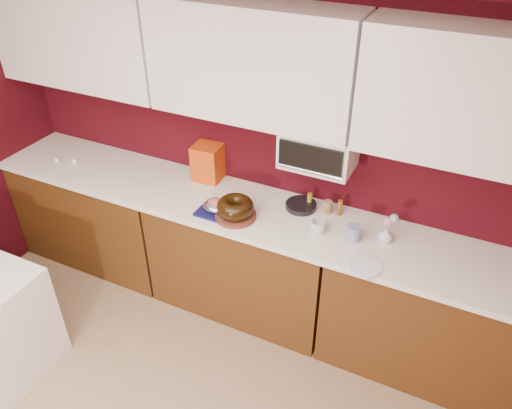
{
  "coord_description": "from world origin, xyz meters",
  "views": [
    {
      "loc": [
        1.28,
        -0.55,
        2.83
      ],
      "look_at": [
        0.14,
        1.84,
        1.02
      ],
      "focal_mm": 35.0,
      "sensor_mm": 36.0,
      "label": 1
    }
  ],
  "objects_px": {
    "coffee_mug": "(318,225)",
    "blue_jar": "(354,233)",
    "flower_vase": "(386,234)",
    "bundt_cake": "(235,207)",
    "pandoro_box": "(208,162)",
    "toaster_oven": "(319,148)",
    "foil_ham_nest": "(216,206)"
  },
  "relations": [
    {
      "from": "toaster_oven",
      "to": "coffee_mug",
      "type": "distance_m",
      "value": 0.49
    },
    {
      "from": "toaster_oven",
      "to": "bundt_cake",
      "type": "bearing_deg",
      "value": -146.02
    },
    {
      "from": "coffee_mug",
      "to": "toaster_oven",
      "type": "bearing_deg",
      "value": 115.55
    },
    {
      "from": "flower_vase",
      "to": "blue_jar",
      "type": "bearing_deg",
      "value": -158.33
    },
    {
      "from": "blue_jar",
      "to": "bundt_cake",
      "type": "bearing_deg",
      "value": -172.47
    },
    {
      "from": "flower_vase",
      "to": "pandoro_box",
      "type": "bearing_deg",
      "value": 172.56
    },
    {
      "from": "toaster_oven",
      "to": "pandoro_box",
      "type": "relative_size",
      "value": 1.66
    },
    {
      "from": "bundt_cake",
      "to": "pandoro_box",
      "type": "xyz_separation_m",
      "value": [
        -0.41,
        0.35,
        0.06
      ]
    },
    {
      "from": "foil_ham_nest",
      "to": "blue_jar",
      "type": "relative_size",
      "value": 1.69
    },
    {
      "from": "coffee_mug",
      "to": "pandoro_box",
      "type": "bearing_deg",
      "value": 164.51
    },
    {
      "from": "toaster_oven",
      "to": "bundt_cake",
      "type": "distance_m",
      "value": 0.66
    },
    {
      "from": "blue_jar",
      "to": "flower_vase",
      "type": "relative_size",
      "value": 0.94
    },
    {
      "from": "bundt_cake",
      "to": "foil_ham_nest",
      "type": "height_order",
      "value": "bundt_cake"
    },
    {
      "from": "toaster_oven",
      "to": "foil_ham_nest",
      "type": "height_order",
      "value": "toaster_oven"
    },
    {
      "from": "foil_ham_nest",
      "to": "coffee_mug",
      "type": "relative_size",
      "value": 1.85
    },
    {
      "from": "pandoro_box",
      "to": "foil_ham_nest",
      "type": "bearing_deg",
      "value": -56.95
    },
    {
      "from": "toaster_oven",
      "to": "flower_vase",
      "type": "bearing_deg",
      "value": -13.84
    },
    {
      "from": "toaster_oven",
      "to": "blue_jar",
      "type": "relative_size",
      "value": 4.35
    },
    {
      "from": "pandoro_box",
      "to": "coffee_mug",
      "type": "xyz_separation_m",
      "value": [
        0.95,
        -0.26,
        -0.09
      ]
    },
    {
      "from": "bundt_cake",
      "to": "flower_vase",
      "type": "xyz_separation_m",
      "value": [
        0.95,
        0.17,
        -0.03
      ]
    },
    {
      "from": "bundt_cake",
      "to": "blue_jar",
      "type": "xyz_separation_m",
      "value": [
        0.77,
        0.1,
        -0.03
      ]
    },
    {
      "from": "coffee_mug",
      "to": "flower_vase",
      "type": "relative_size",
      "value": 0.86
    },
    {
      "from": "coffee_mug",
      "to": "blue_jar",
      "type": "distance_m",
      "value": 0.23
    },
    {
      "from": "pandoro_box",
      "to": "bundt_cake",
      "type": "bearing_deg",
      "value": -44.05
    },
    {
      "from": "foil_ham_nest",
      "to": "flower_vase",
      "type": "xyz_separation_m",
      "value": [
        1.09,
        0.18,
        -0.0
      ]
    },
    {
      "from": "foil_ham_nest",
      "to": "blue_jar",
      "type": "distance_m",
      "value": 0.92
    },
    {
      "from": "bundt_cake",
      "to": "pandoro_box",
      "type": "bearing_deg",
      "value": 139.25
    },
    {
      "from": "toaster_oven",
      "to": "coffee_mug",
      "type": "relative_size",
      "value": 4.76
    },
    {
      "from": "bundt_cake",
      "to": "blue_jar",
      "type": "height_order",
      "value": "bundt_cake"
    },
    {
      "from": "pandoro_box",
      "to": "coffee_mug",
      "type": "bearing_deg",
      "value": -18.79
    },
    {
      "from": "foil_ham_nest",
      "to": "pandoro_box",
      "type": "xyz_separation_m",
      "value": [
        -0.26,
        0.36,
        0.08
      ]
    },
    {
      "from": "coffee_mug",
      "to": "blue_jar",
      "type": "relative_size",
      "value": 0.91
    }
  ]
}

